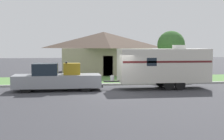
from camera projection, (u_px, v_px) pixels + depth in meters
ground_plane at (116, 92)px, 21.07m from camera, size 120.00×120.00×0.00m
curb_strip at (109, 84)px, 24.77m from camera, size 80.00×0.30×0.14m
lawn_strip at (104, 80)px, 28.38m from camera, size 80.00×7.00×0.03m
house_across_street at (104, 52)px, 35.63m from camera, size 10.05×8.56×4.70m
pickup_truck at (56, 78)px, 21.74m from camera, size 6.13×1.98×2.03m
travel_trailer at (163, 65)px, 22.72m from camera, size 7.65×2.29×3.19m
mailbox at (189, 72)px, 26.26m from camera, size 0.48×0.20×1.23m
tree_in_yard at (171, 45)px, 28.94m from camera, size 2.55×2.55×4.51m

